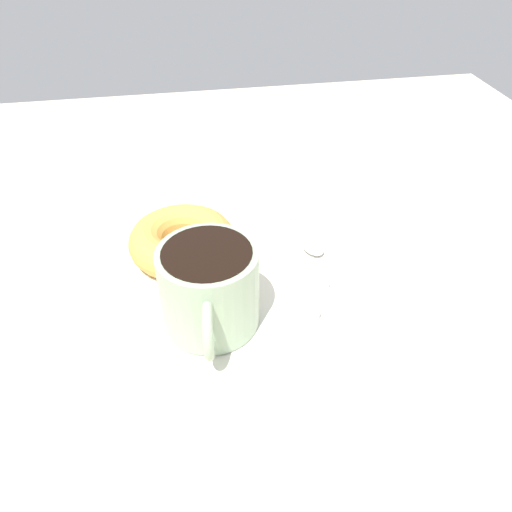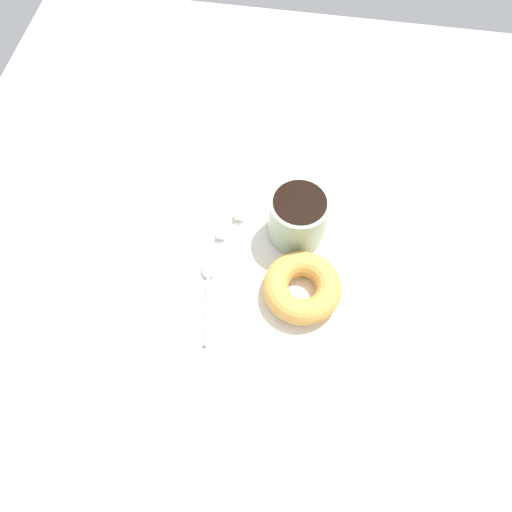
{
  "view_description": "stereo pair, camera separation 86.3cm",
  "coord_description": "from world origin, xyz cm",
  "px_view_note": "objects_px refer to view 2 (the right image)",
  "views": [
    {
      "loc": [
        5.12,
        39.37,
        36.71
      ],
      "look_at": [
        -2.37,
        -2.91,
        2.3
      ],
      "focal_mm": 35.0,
      "sensor_mm": 36.0,
      "label": 1
    },
    {
      "loc": [
        3.35,
        -39.23,
        72.42
      ],
      "look_at": [
        -2.37,
        -2.91,
        2.3
      ],
      "focal_mm": 35.0,
      "sensor_mm": 36.0,
      "label": 2
    }
  ],
  "objects_px": {
    "coffee_cup": "(298,216)",
    "donut": "(302,288)",
    "sugar_cube": "(221,234)",
    "sugar_cube_extra": "(239,215)",
    "spoon": "(208,281)"
  },
  "relations": [
    {
      "from": "donut",
      "to": "sugar_cube_extra",
      "type": "distance_m",
      "value": 0.17
    },
    {
      "from": "coffee_cup",
      "to": "donut",
      "type": "xyz_separation_m",
      "value": [
        0.02,
        -0.11,
        -0.02
      ]
    },
    {
      "from": "donut",
      "to": "sugar_cube",
      "type": "bearing_deg",
      "value": 150.23
    },
    {
      "from": "donut",
      "to": "sugar_cube_extra",
      "type": "height_order",
      "value": "donut"
    },
    {
      "from": "spoon",
      "to": "sugar_cube_extra",
      "type": "bearing_deg",
      "value": 77.26
    },
    {
      "from": "coffee_cup",
      "to": "spoon",
      "type": "bearing_deg",
      "value": -137.32
    },
    {
      "from": "sugar_cube_extra",
      "to": "coffee_cup",
      "type": "bearing_deg",
      "value": -5.72
    },
    {
      "from": "donut",
      "to": "sugar_cube_extra",
      "type": "relative_size",
      "value": 7.56
    },
    {
      "from": "donut",
      "to": "spoon",
      "type": "height_order",
      "value": "donut"
    },
    {
      "from": "spoon",
      "to": "sugar_cube_extra",
      "type": "relative_size",
      "value": 9.1
    },
    {
      "from": "sugar_cube",
      "to": "sugar_cube_extra",
      "type": "xyz_separation_m",
      "value": [
        0.02,
        0.04,
        0.0
      ]
    },
    {
      "from": "sugar_cube_extra",
      "to": "spoon",
      "type": "bearing_deg",
      "value": -102.74
    },
    {
      "from": "donut",
      "to": "sugar_cube",
      "type": "xyz_separation_m",
      "value": [
        -0.14,
        0.08,
        -0.01
      ]
    },
    {
      "from": "coffee_cup",
      "to": "sugar_cube",
      "type": "distance_m",
      "value": 0.13
    },
    {
      "from": "coffee_cup",
      "to": "donut",
      "type": "bearing_deg",
      "value": -79.41
    }
  ]
}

